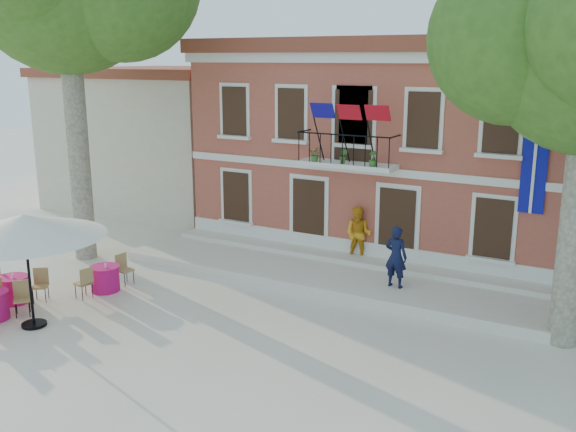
# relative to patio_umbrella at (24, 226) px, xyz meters

# --- Properties ---
(ground) EXTENTS (90.00, 90.00, 0.00)m
(ground) POSITION_rel_patio_umbrella_xyz_m (3.14, 2.75, -2.71)
(ground) COLOR beige
(ground) RESTS_ON ground
(main_building) EXTENTS (13.50, 9.59, 7.50)m
(main_building) POSITION_rel_patio_umbrella_xyz_m (5.14, 12.74, 1.08)
(main_building) COLOR #AF4E3F
(main_building) RESTS_ON ground
(neighbor_west) EXTENTS (9.40, 9.40, 6.40)m
(neighbor_west) POSITION_rel_patio_umbrella_xyz_m (-6.36, 13.75, 0.51)
(neighbor_west) COLOR beige
(neighbor_west) RESTS_ON ground
(terrace) EXTENTS (14.00, 3.40, 0.30)m
(terrace) POSITION_rel_patio_umbrella_xyz_m (5.14, 7.15, -2.56)
(terrace) COLOR silver
(terrace) RESTS_ON ground
(patio_umbrella) EXTENTS (4.05, 4.05, 3.01)m
(patio_umbrella) POSITION_rel_patio_umbrella_xyz_m (0.00, 0.00, 0.00)
(patio_umbrella) COLOR black
(patio_umbrella) RESTS_ON ground
(pedestrian_navy) EXTENTS (0.70, 0.48, 1.84)m
(pedestrian_navy) POSITION_rel_patio_umbrella_xyz_m (7.47, 6.70, -1.49)
(pedestrian_navy) COLOR #0F1433
(pedestrian_navy) RESTS_ON terrace
(pedestrian_orange) EXTENTS (0.95, 0.77, 1.83)m
(pedestrian_orange) POSITION_rel_patio_umbrella_xyz_m (5.53, 8.45, -1.49)
(pedestrian_orange) COLOR orange
(pedestrian_orange) RESTS_ON terrace
(cafe_table_0) EXTENTS (0.90, 1.96, 0.95)m
(cafe_table_0) POSITION_rel_patio_umbrella_xyz_m (-0.27, 2.84, -2.29)
(cafe_table_0) COLOR #CC135D
(cafe_table_0) RESTS_ON ground
(cafe_table_2) EXTENTS (1.86, 1.71, 0.95)m
(cafe_table_2) POSITION_rel_patio_umbrella_xyz_m (-1.88, 0.86, -2.28)
(cafe_table_2) COLOR #CC135D
(cafe_table_2) RESTS_ON ground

